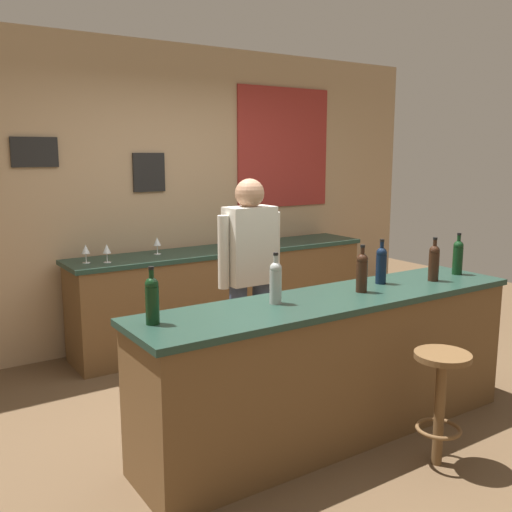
{
  "coord_description": "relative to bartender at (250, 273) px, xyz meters",
  "views": [
    {
      "loc": [
        -2.33,
        -3.02,
        1.8
      ],
      "look_at": [
        -0.03,
        0.45,
        1.05
      ],
      "focal_mm": 40.37,
      "sensor_mm": 36.0,
      "label": 1
    }
  ],
  "objects": [
    {
      "name": "coffee_mug",
      "position": [
        0.52,
        1.21,
        0.01
      ],
      "size": [
        0.12,
        0.08,
        0.09
      ],
      "color": "#338C4C",
      "rests_on": "side_counter"
    },
    {
      "name": "wine_glass_a",
      "position": [
        -0.82,
        1.22,
        0.07
      ],
      "size": [
        0.07,
        0.07,
        0.16
      ],
      "color": "silver",
      "rests_on": "side_counter"
    },
    {
      "name": "bar_stool",
      "position": [
        0.38,
        -1.44,
        -0.48
      ],
      "size": [
        0.32,
        0.32,
        0.68
      ],
      "color": "brown",
      "rests_on": "ground_plane"
    },
    {
      "name": "wine_bottle_a",
      "position": [
        -1.08,
        -0.74,
        0.12
      ],
      "size": [
        0.07,
        0.07,
        0.31
      ],
      "color": "black",
      "rests_on": "bar_counter"
    },
    {
      "name": "wine_bottle_c",
      "position": [
        0.32,
        -0.83,
        0.12
      ],
      "size": [
        0.07,
        0.07,
        0.31
      ],
      "color": "black",
      "rests_on": "bar_counter"
    },
    {
      "name": "wine_glass_d",
      "position": [
        1.05,
        1.19,
        0.07
      ],
      "size": [
        0.07,
        0.07,
        0.16
      ],
      "color": "silver",
      "rests_on": "side_counter"
    },
    {
      "name": "wine_glass_b",
      "position": [
        -0.67,
        1.15,
        0.07
      ],
      "size": [
        0.07,
        0.07,
        0.16
      ],
      "color": "silver",
      "rests_on": "side_counter"
    },
    {
      "name": "wine_bottle_b",
      "position": [
        -0.31,
        -0.75,
        0.12
      ],
      "size": [
        0.07,
        0.07,
        0.31
      ],
      "color": "#999E99",
      "rests_on": "bar_counter"
    },
    {
      "name": "bar_counter",
      "position": [
        0.11,
        -0.82,
        -0.47
      ],
      "size": [
        2.67,
        0.6,
        0.92
      ],
      "color": "brown",
      "rests_on": "ground_plane"
    },
    {
      "name": "bartender",
      "position": [
        0.0,
        0.0,
        0.0
      ],
      "size": [
        0.52,
        0.21,
        1.62
      ],
      "color": "#384766",
      "rests_on": "ground_plane"
    },
    {
      "name": "ground_plane",
      "position": [
        0.11,
        -0.42,
        -0.94
      ],
      "size": [
        10.0,
        10.0,
        0.0
      ],
      "primitive_type": "plane",
      "color": "brown"
    },
    {
      "name": "wine_bottle_e",
      "position": [
        0.96,
        -0.86,
        0.12
      ],
      "size": [
        0.07,
        0.07,
        0.31
      ],
      "color": "black",
      "rests_on": "bar_counter"
    },
    {
      "name": "side_counter",
      "position": [
        0.51,
        1.23,
        -0.48
      ],
      "size": [
        2.99,
        0.56,
        0.9
      ],
      "color": "brown",
      "rests_on": "ground_plane"
    },
    {
      "name": "wine_glass_c",
      "position": [
        -0.16,
        1.29,
        0.07
      ],
      "size": [
        0.07,
        0.07,
        0.16
      ],
      "color": "silver",
      "rests_on": "side_counter"
    },
    {
      "name": "back_wall",
      "position": [
        0.13,
        1.61,
        0.48
      ],
      "size": [
        6.0,
        0.09,
        2.8
      ],
      "color": "tan",
      "rests_on": "ground_plane"
    },
    {
      "name": "wine_bottle_d",
      "position": [
        0.6,
        -0.72,
        0.12
      ],
      "size": [
        0.07,
        0.07,
        0.31
      ],
      "color": "black",
      "rests_on": "bar_counter"
    },
    {
      "name": "wine_bottle_f",
      "position": [
        1.29,
        -0.81,
        0.12
      ],
      "size": [
        0.07,
        0.07,
        0.31
      ],
      "color": "black",
      "rests_on": "bar_counter"
    }
  ]
}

